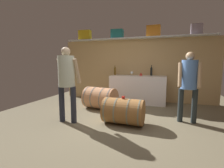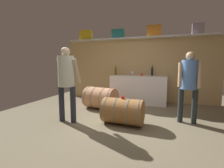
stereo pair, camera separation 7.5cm
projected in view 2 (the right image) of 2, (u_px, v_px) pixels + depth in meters
The scene contains 17 objects.
ground_plane at pixel (122, 117), 4.03m from camera, with size 6.45×8.30×0.02m, color #70664E.
back_wall_panel at pixel (136, 70), 5.70m from camera, with size 5.25×0.10×2.11m, color tan.
high_shelf_board at pixel (136, 38), 5.42m from camera, with size 4.83×0.40×0.03m, color silver.
toolcase_yellow at pixel (86, 35), 5.98m from camera, with size 0.44×0.20×0.34m, color yellow.
toolcase_teal at pixel (118, 34), 5.59m from camera, with size 0.40×0.27×0.30m, color teal.
toolcase_orange at pixel (154, 31), 5.21m from camera, with size 0.42×0.23×0.35m, color orange.
toolcase_grey at pixel (198, 29), 4.82m from camera, with size 0.32×0.19×0.32m, color gray.
work_cabinet at pixel (138, 89), 5.36m from camera, with size 1.77×0.65×0.90m, color white.
wine_bottle_dark at pixel (152, 71), 5.35m from camera, with size 0.07×0.07×0.33m.
wine_bottle_amber at pixel (116, 71), 5.65m from camera, with size 0.07×0.07×0.33m.
wine_glass at pixel (132, 73), 5.20m from camera, with size 0.08×0.08×0.15m.
red_funnel at pixel (142, 74), 5.34m from camera, with size 0.11×0.11×0.11m, color red.
wine_barrel_near at pixel (123, 111), 3.51m from camera, with size 0.88×0.59×0.56m.
wine_barrel_far at pixel (101, 98), 4.69m from camera, with size 0.99×0.76×0.63m.
tasting_cup at pixel (123, 97), 3.47m from camera, with size 0.07×0.07×0.05m, color red.
winemaker_pouring at pixel (189, 80), 3.49m from camera, with size 0.46×0.36×1.54m.
visitor_tasting at pixel (67, 77), 3.55m from camera, with size 0.48×0.40×1.64m.
Camera 2 is at (1.01, -3.13, 1.30)m, focal length 26.26 mm.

